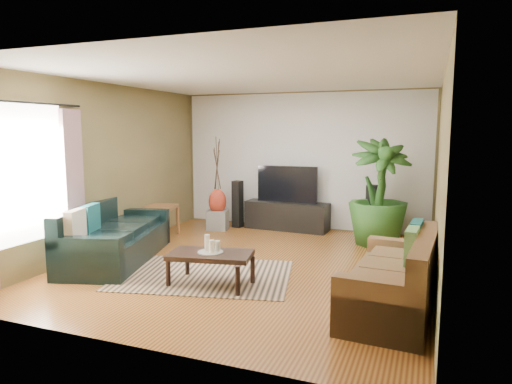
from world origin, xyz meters
The scene contains 27 objects.
floor centered at (0.00, 0.00, 0.00)m, with size 5.50×5.50×0.00m, color #986027.
ceiling centered at (0.00, 0.00, 2.70)m, with size 5.50×5.50×0.00m, color white.
wall_back centered at (0.00, 2.75, 1.35)m, with size 5.00×5.00×0.00m, color brown.
wall_front centered at (0.00, -2.75, 1.35)m, with size 5.00×5.00×0.00m, color brown.
wall_left centered at (-2.50, 0.00, 1.35)m, with size 5.50×5.50×0.00m, color brown.
wall_right centered at (2.50, 0.00, 1.35)m, with size 5.50×5.50×0.00m, color brown.
backwall_panel centered at (0.00, 2.74, 1.35)m, with size 4.90×4.90×0.00m, color white.
window_pane centered at (-2.48, -1.60, 1.40)m, with size 1.80×1.80×0.00m, color white.
curtain_far centered at (-2.43, -0.85, 1.15)m, with size 0.08×0.35×2.20m, color gray.
curtain_rod centered at (-2.43, -1.60, 2.30)m, with size 0.03×0.03×1.90m, color black.
sofa_left centered at (-1.98, -0.49, 0.42)m, with size 2.27×0.97×0.85m, color black.
sofa_right centered at (2.05, -1.03, 0.42)m, with size 1.86×0.84×0.85m, color brown.
area_rug centered at (-0.41, -0.69, 0.01)m, with size 2.30×1.63×0.01m, color tan.
coffee_table centered at (-0.15, -1.00, 0.21)m, with size 1.03×0.56×0.42m, color black.
candle_tray centered at (-0.15, -1.00, 0.43)m, with size 0.32×0.32×0.01m, color gray.
candle_tall centered at (-0.21, -0.97, 0.54)m, with size 0.07×0.07×0.21m, color beige.
candle_mid centered at (-0.11, -1.04, 0.52)m, with size 0.07×0.07×0.16m, color white.
candle_short centered at (-0.08, -0.94, 0.50)m, with size 0.07×0.07×0.13m, color beige.
tv_stand centered at (-0.23, 2.50, 0.27)m, with size 1.65×0.49×0.55m, color black.
television centered at (-0.23, 2.50, 0.90)m, with size 1.21×0.07×0.71m, color black.
speaker_left centered at (-1.23, 2.35, 0.47)m, with size 0.17×0.19×0.95m, color black.
speaker_right centered at (1.42, 2.30, 0.49)m, with size 0.18×0.20×0.98m, color black.
potted_plant centered at (1.58, 1.91, 0.91)m, with size 1.02×1.02×1.82m, color #224D19.
plant_pot centered at (1.58, 1.91, 0.13)m, with size 0.34×0.34×0.26m, color black.
pedestal centered at (-1.51, 1.99, 0.19)m, with size 0.38×0.38×0.38m, color gray.
vase centered at (-1.51, 1.99, 0.56)m, with size 0.35×0.35×0.49m, color #9C2D1C.
side_table centered at (-2.25, 1.12, 0.29)m, with size 0.54×0.54×0.57m, color brown.
Camera 1 is at (2.39, -6.01, 1.95)m, focal length 32.00 mm.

